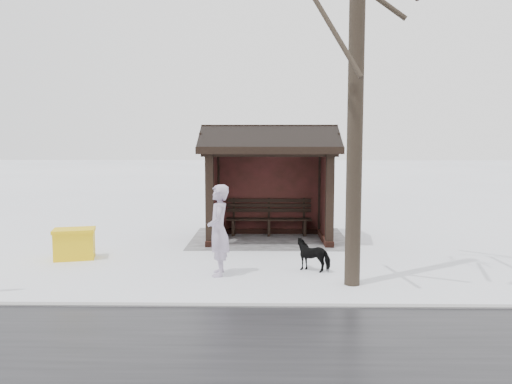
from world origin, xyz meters
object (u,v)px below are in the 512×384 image
dog (314,255)px  grit_bin (74,244)px  pedestrian (219,230)px  bus_shelter (269,160)px

dog → grit_bin: bearing=-75.4°
pedestrian → dog: (-1.92, -0.41, -0.58)m
grit_bin → pedestrian: bearing=144.1°
grit_bin → dog: bearing=155.6°
pedestrian → grit_bin: bearing=-115.1°
pedestrian → dog: bearing=98.1°
bus_shelter → pedestrian: (1.03, 3.73, -1.26)m
dog → grit_bin: (5.30, -0.91, 0.02)m
pedestrian → grit_bin: size_ratio=1.76×
bus_shelter → grit_bin: (4.42, 2.42, -1.82)m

